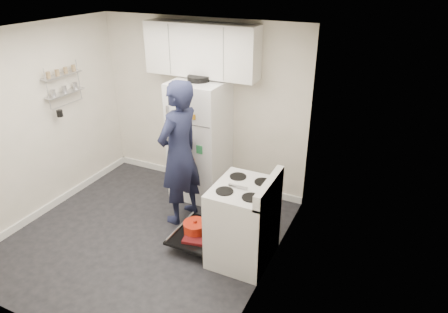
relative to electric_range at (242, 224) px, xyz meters
The scene contains 7 objects.
room 1.49m from the electric_range, behind, with size 3.21×3.21×2.51m.
electric_range is the anchor object (origin of this frame).
open_oven_door 0.66m from the electric_range, behind, with size 0.55×0.71×0.22m.
refrigerator 1.62m from the electric_range, 135.60° to the left, with size 0.72×0.74×1.79m.
upper_cabinets 2.38m from the electric_range, 132.27° to the left, with size 1.60×0.33×0.70m, color silver.
wall_shelf_rack 3.05m from the electric_range, behind, with size 0.14×0.60×0.61m.
person 1.24m from the electric_range, 158.37° to the left, with size 0.70×0.46×1.91m, color #191D38.
Camera 1 is at (2.68, -3.33, 3.12)m, focal length 32.00 mm.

